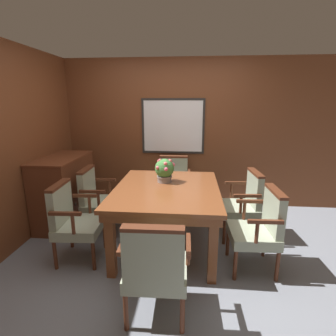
{
  "coord_description": "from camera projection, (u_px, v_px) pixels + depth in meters",
  "views": [
    {
      "loc": [
        0.3,
        -2.74,
        1.76
      ],
      "look_at": [
        0.02,
        0.36,
        0.97
      ],
      "focal_mm": 28.0,
      "sensor_mm": 36.0,
      "label": 1
    }
  ],
  "objects": [
    {
      "name": "dining_table",
      "position": [
        167.0,
        195.0,
        3.15
      ],
      "size": [
        1.23,
        1.51,
        0.77
      ],
      "color": "brown",
      "rests_on": "ground_plane"
    },
    {
      "name": "ground_plane",
      "position": [
        164.0,
        254.0,
        3.11
      ],
      "size": [
        14.0,
        14.0,
        0.0
      ],
      "primitive_type": "plane",
      "color": "gray"
    },
    {
      "name": "chair_head_near",
      "position": [
        155.0,
        266.0,
        2.09
      ],
      "size": [
        0.56,
        0.49,
        0.9
      ],
      "rotation": [
        0.0,
        0.0,
        3.16
      ],
      "color": "#562B19",
      "rests_on": "ground_plane"
    },
    {
      "name": "potted_plant",
      "position": [
        164.0,
        170.0,
        3.3
      ],
      "size": [
        0.25,
        0.26,
        0.3
      ],
      "color": "gray",
      "rests_on": "dining_table"
    },
    {
      "name": "chair_head_far",
      "position": [
        173.0,
        182.0,
        4.29
      ],
      "size": [
        0.56,
        0.48,
        0.9
      ],
      "rotation": [
        0.0,
        0.0,
        0.01
      ],
      "color": "#562B19",
      "rests_on": "ground_plane"
    },
    {
      "name": "chair_right_far",
      "position": [
        244.0,
        202.0,
        3.43
      ],
      "size": [
        0.52,
        0.58,
        0.9
      ],
      "rotation": [
        0.0,
        0.0,
        -1.5
      ],
      "color": "#562B19",
      "rests_on": "ground_plane"
    },
    {
      "name": "sideboard_cabinet",
      "position": [
        64.0,
        190.0,
        3.84
      ],
      "size": [
        0.55,
        1.06,
        1.0
      ],
      "color": "brown",
      "rests_on": "ground_plane"
    },
    {
      "name": "chair_right_near",
      "position": [
        260.0,
        226.0,
        2.75
      ],
      "size": [
        0.5,
        0.57,
        0.9
      ],
      "rotation": [
        0.0,
        0.0,
        -1.53
      ],
      "color": "#562B19",
      "rests_on": "ground_plane"
    },
    {
      "name": "chair_left_near",
      "position": [
        73.0,
        219.0,
        2.93
      ],
      "size": [
        0.51,
        0.57,
        0.9
      ],
      "rotation": [
        0.0,
        0.0,
        1.63
      ],
      "color": "#562B19",
      "rests_on": "ground_plane"
    },
    {
      "name": "wall_back",
      "position": [
        174.0,
        134.0,
        4.44
      ],
      "size": [
        7.2,
        0.08,
        2.45
      ],
      "color": "brown",
      "rests_on": "ground_plane"
    },
    {
      "name": "chair_left_far",
      "position": [
        97.0,
        198.0,
        3.58
      ],
      "size": [
        0.5,
        0.57,
        0.9
      ],
      "rotation": [
        0.0,
        0.0,
        1.61
      ],
      "color": "#562B19",
      "rests_on": "ground_plane"
    },
    {
      "name": "wall_left",
      "position": [
        2.0,
        150.0,
        2.97
      ],
      "size": [
        0.06,
        7.2,
        2.45
      ],
      "color": "brown",
      "rests_on": "ground_plane"
    }
  ]
}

